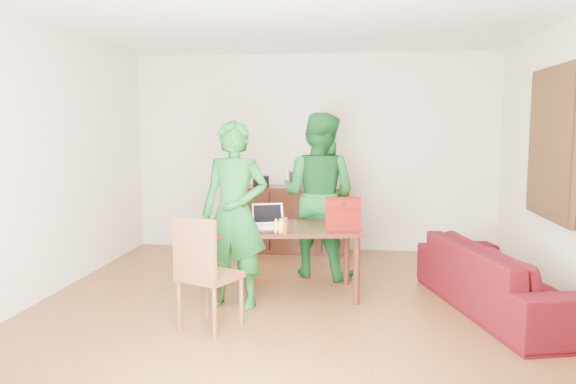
# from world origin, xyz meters

# --- Properties ---
(room) EXTENTS (5.20, 5.70, 2.90)m
(room) POSITION_xyz_m (0.01, 0.13, 1.31)
(room) COLOR #4A2612
(room) RESTS_ON ground
(table) EXTENTS (1.62, 1.07, 0.71)m
(table) POSITION_xyz_m (-0.12, 0.54, 0.62)
(table) COLOR black
(table) RESTS_ON ground
(chair) EXTENTS (0.58, 0.57, 0.98)m
(chair) POSITION_xyz_m (-0.65, -0.50, 0.29)
(chair) COLOR brown
(chair) RESTS_ON ground
(person_near) EXTENTS (0.69, 0.50, 1.78)m
(person_near) POSITION_xyz_m (-0.55, 0.13, 0.89)
(person_near) COLOR #12541B
(person_near) RESTS_ON ground
(person_far) EXTENTS (1.10, 0.98, 1.87)m
(person_far) POSITION_xyz_m (0.16, 1.34, 0.94)
(person_far) COLOR #13561E
(person_far) RESTS_ON ground
(laptop) EXTENTS (0.37, 0.31, 0.22)m
(laptop) POSITION_xyz_m (-0.27, 0.50, 0.75)
(laptop) COLOR white
(laptop) RESTS_ON table
(bananas) EXTENTS (0.17, 0.14, 0.06)m
(bananas) POSITION_xyz_m (-0.13, 0.17, 0.73)
(bananas) COLOR gold
(bananas) RESTS_ON table
(bottle) EXTENTS (0.08, 0.08, 0.18)m
(bottle) POSITION_xyz_m (-0.09, 0.17, 0.80)
(bottle) COLOR brown
(bottle) RESTS_ON table
(red_bag) EXTENTS (0.35, 0.21, 0.25)m
(red_bag) POSITION_xyz_m (0.46, 0.46, 0.83)
(red_bag) COLOR #670F06
(red_bag) RESTS_ON table
(sofa) EXTENTS (1.37, 2.30, 0.63)m
(sofa) POSITION_xyz_m (1.95, 0.26, 0.31)
(sofa) COLOR #370709
(sofa) RESTS_ON ground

